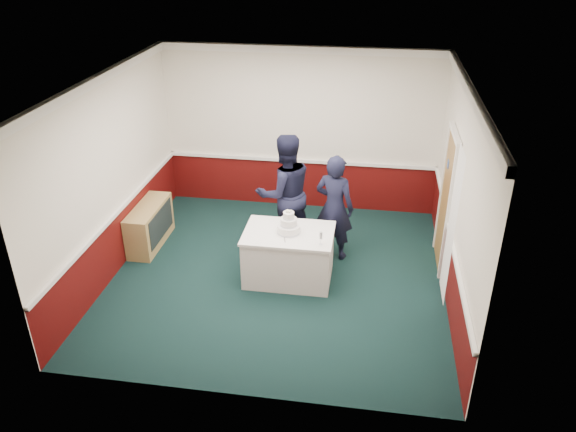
# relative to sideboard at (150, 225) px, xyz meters

# --- Properties ---
(ground) EXTENTS (5.00, 5.00, 0.00)m
(ground) POSITION_rel_sideboard_xyz_m (2.28, -0.63, -0.35)
(ground) COLOR black
(ground) RESTS_ON ground
(room_shell) EXTENTS (5.00, 5.00, 3.00)m
(room_shell) POSITION_rel_sideboard_xyz_m (2.36, -0.02, 1.62)
(room_shell) COLOR silver
(room_shell) RESTS_ON ground
(sideboard) EXTENTS (0.41, 1.20, 0.70)m
(sideboard) POSITION_rel_sideboard_xyz_m (0.00, 0.00, 0.00)
(sideboard) COLOR #A1834E
(sideboard) RESTS_ON ground
(cake_table) EXTENTS (1.32, 0.92, 0.79)m
(cake_table) POSITION_rel_sideboard_xyz_m (2.44, -0.66, 0.05)
(cake_table) COLOR white
(cake_table) RESTS_ON ground
(wedding_cake) EXTENTS (0.35, 0.35, 0.36)m
(wedding_cake) POSITION_rel_sideboard_xyz_m (2.44, -0.66, 0.55)
(wedding_cake) COLOR white
(wedding_cake) RESTS_ON cake_table
(cake_knife) EXTENTS (0.07, 0.22, 0.00)m
(cake_knife) POSITION_rel_sideboard_xyz_m (2.41, -0.86, 0.44)
(cake_knife) COLOR silver
(cake_knife) RESTS_ON cake_table
(champagne_flute) EXTENTS (0.05, 0.05, 0.21)m
(champagne_flute) POSITION_rel_sideboard_xyz_m (2.94, -0.94, 0.58)
(champagne_flute) COLOR silver
(champagne_flute) RESTS_ON cake_table
(person_man) EXTENTS (1.20, 1.11, 1.97)m
(person_man) POSITION_rel_sideboard_xyz_m (2.24, 0.26, 0.64)
(person_man) COLOR black
(person_man) RESTS_ON ground
(person_woman) EXTENTS (0.73, 0.59, 1.74)m
(person_woman) POSITION_rel_sideboard_xyz_m (3.05, 0.11, 0.52)
(person_woman) COLOR black
(person_woman) RESTS_ON ground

